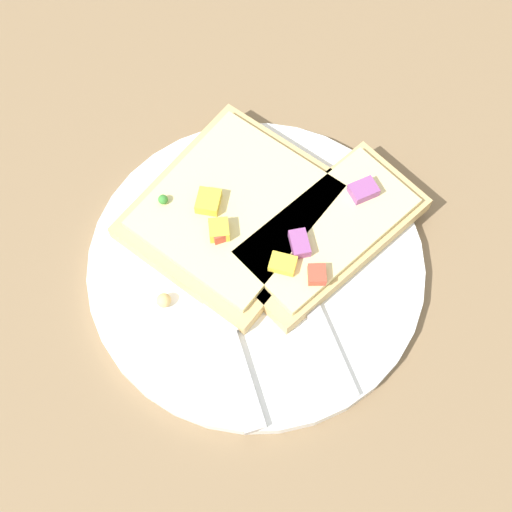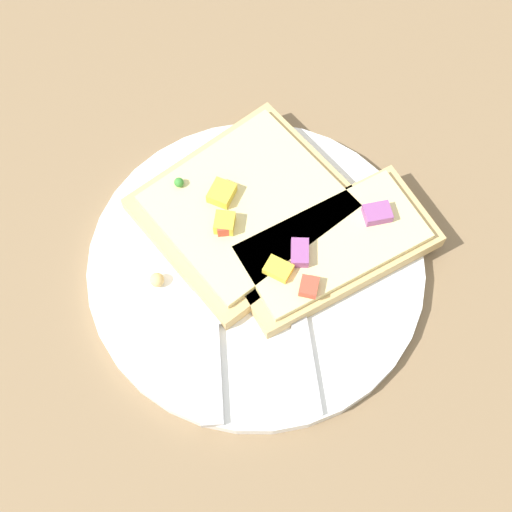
% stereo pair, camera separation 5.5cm
% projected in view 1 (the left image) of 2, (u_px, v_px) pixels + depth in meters
% --- Properties ---
extents(ground_plane, '(4.00, 4.00, 0.00)m').
position_uv_depth(ground_plane, '(256.00, 268.00, 0.57)').
color(ground_plane, '#7F6647').
extents(plate, '(0.27, 0.27, 0.01)m').
position_uv_depth(plate, '(256.00, 265.00, 0.57)').
color(plate, white).
rests_on(plate, ground).
extents(fork, '(0.13, 0.17, 0.01)m').
position_uv_depth(fork, '(294.00, 268.00, 0.56)').
color(fork, silver).
rests_on(fork, plate).
extents(knife, '(0.12, 0.18, 0.01)m').
position_uv_depth(knife, '(223.00, 325.00, 0.54)').
color(knife, silver).
rests_on(knife, plate).
extents(pizza_slice_main, '(0.18, 0.19, 0.03)m').
position_uv_depth(pizza_slice_main, '(235.00, 210.00, 0.57)').
color(pizza_slice_main, tan).
rests_on(pizza_slice_main, plate).
extents(pizza_slice_corner, '(0.15, 0.18, 0.03)m').
position_uv_depth(pizza_slice_corner, '(327.00, 232.00, 0.56)').
color(pizza_slice_corner, tan).
rests_on(pizza_slice_corner, plate).
extents(crumb_scatter, '(0.09, 0.11, 0.01)m').
position_uv_depth(crumb_scatter, '(228.00, 275.00, 0.55)').
color(crumb_scatter, tan).
rests_on(crumb_scatter, plate).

